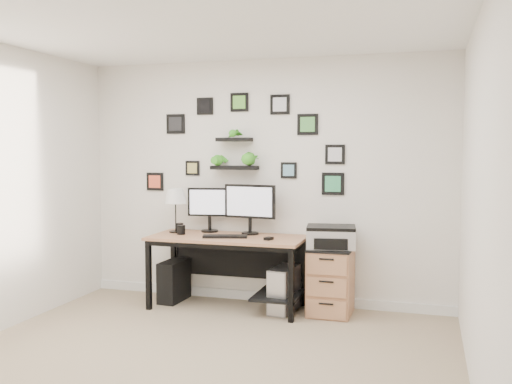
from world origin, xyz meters
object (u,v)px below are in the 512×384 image
(monitor_right, at_px, (250,205))
(pc_tower_black, at_px, (174,281))
(table_lamp, at_px, (175,197))
(printer, at_px, (331,237))
(file_cabinet, at_px, (331,281))
(desk, at_px, (232,248))
(mug, at_px, (181,230))
(pc_tower_grey, at_px, (284,289))
(monitor_left, at_px, (209,206))

(monitor_right, xyz_separation_m, pc_tower_black, (-0.83, -0.11, -0.84))
(table_lamp, xyz_separation_m, printer, (1.69, -0.02, -0.35))
(table_lamp, xyz_separation_m, file_cabinet, (1.69, -0.01, -0.80))
(printer, bearing_deg, file_cabinet, 91.44)
(desk, relative_size, mug, 16.29)
(desk, distance_m, pc_tower_grey, 0.69)
(table_lamp, distance_m, mug, 0.38)
(file_cabinet, bearing_deg, mug, -175.82)
(desk, height_order, printer, printer)
(desk, height_order, pc_tower_grey, desk)
(monitor_left, distance_m, mug, 0.41)
(monitor_right, relative_size, printer, 1.08)
(table_lamp, bearing_deg, file_cabinet, -0.49)
(desk, distance_m, table_lamp, 0.84)
(desk, relative_size, table_lamp, 3.35)
(monitor_left, distance_m, pc_tower_black, 0.90)
(mug, bearing_deg, file_cabinet, 4.18)
(mug, height_order, printer, printer)
(monitor_left, distance_m, pc_tower_grey, 1.21)
(desk, relative_size, monitor_right, 2.82)
(pc_tower_grey, bearing_deg, table_lamp, 176.37)
(desk, relative_size, pc_tower_black, 3.64)
(pc_tower_black, distance_m, file_cabinet, 1.71)
(pc_tower_black, relative_size, file_cabinet, 0.66)
(pc_tower_black, bearing_deg, mug, -35.58)
(mug, relative_size, file_cabinet, 0.15)
(desk, height_order, mug, mug)
(table_lamp, bearing_deg, pc_tower_grey, -3.63)
(mug, bearing_deg, desk, 5.95)
(monitor_right, distance_m, pc_tower_grey, 0.95)
(pc_tower_black, distance_m, pc_tower_grey, 1.25)
(table_lamp, relative_size, file_cabinet, 0.71)
(file_cabinet, bearing_deg, monitor_right, 173.36)
(pc_tower_grey, height_order, file_cabinet, file_cabinet)
(monitor_left, relative_size, printer, 0.91)
(mug, bearing_deg, pc_tower_grey, 2.66)
(file_cabinet, distance_m, printer, 0.44)
(monitor_left, bearing_deg, pc_tower_grey, -12.81)
(monitor_left, bearing_deg, desk, -31.32)
(mug, relative_size, pc_tower_black, 0.22)
(mug, distance_m, pc_tower_black, 0.61)
(monitor_right, relative_size, pc_tower_grey, 1.18)
(table_lamp, relative_size, pc_tower_grey, 0.99)
(desk, distance_m, file_cabinet, 1.07)
(pc_tower_black, relative_size, printer, 0.84)
(monitor_right, distance_m, file_cabinet, 1.15)
(mug, height_order, file_cabinet, mug)
(mug, bearing_deg, monitor_left, 48.73)
(monitor_left, xyz_separation_m, table_lamp, (-0.34, -0.12, 0.10))
(monitor_right, distance_m, printer, 0.93)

